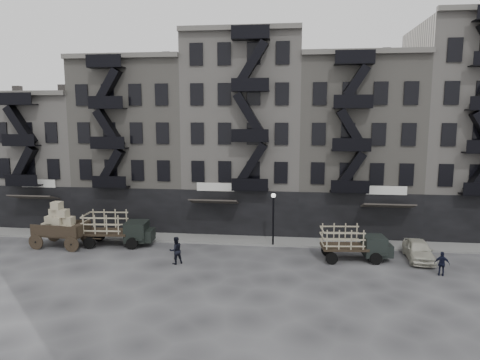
# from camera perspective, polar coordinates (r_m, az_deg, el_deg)

# --- Properties ---
(ground) EXTENTS (140.00, 140.00, 0.00)m
(ground) POSITION_cam_1_polar(r_m,az_deg,el_deg) (32.23, -1.22, -10.00)
(ground) COLOR #38383A
(ground) RESTS_ON ground
(sidewalk) EXTENTS (55.00, 2.50, 0.15)m
(sidewalk) POSITION_cam_1_polar(r_m,az_deg,el_deg) (35.75, -0.37, -7.99)
(sidewalk) COLOR slate
(sidewalk) RESTS_ON ground
(building_west) EXTENTS (10.00, 11.35, 13.20)m
(building_west) POSITION_cam_1_polar(r_m,az_deg,el_deg) (47.07, -24.30, 2.63)
(building_west) COLOR #9B968E
(building_west) RESTS_ON ground
(building_midwest) EXTENTS (10.00, 11.35, 16.20)m
(building_midwest) POSITION_cam_1_polar(r_m,az_deg,el_deg) (42.64, -12.82, 4.66)
(building_midwest) COLOR gray
(building_midwest) RESTS_ON ground
(building_center) EXTENTS (10.00, 11.35, 18.20)m
(building_center) POSITION_cam_1_polar(r_m,az_deg,el_deg) (40.33, 0.72, 6.08)
(building_center) COLOR #9B968E
(building_center) RESTS_ON ground
(building_mideast) EXTENTS (10.00, 11.35, 16.20)m
(building_mideast) POSITION_cam_1_polar(r_m,az_deg,el_deg) (40.55, 14.95, 4.39)
(building_mideast) COLOR gray
(building_mideast) RESTS_ON ground
(building_east) EXTENTS (10.00, 11.35, 19.20)m
(building_east) POSITION_cam_1_polar(r_m,az_deg,el_deg) (43.03, 28.40, 5.87)
(building_east) COLOR #9B968E
(building_east) RESTS_ON ground
(lamp_post) EXTENTS (0.36, 0.36, 4.28)m
(lamp_post) POSITION_cam_1_polar(r_m,az_deg,el_deg) (33.71, 4.46, -4.28)
(lamp_post) COLOR black
(lamp_post) RESTS_ON ground
(wagon) EXTENTS (4.43, 2.63, 3.60)m
(wagon) POSITION_cam_1_polar(r_m,az_deg,el_deg) (36.59, -22.94, -5.08)
(wagon) COLOR black
(wagon) RESTS_ON ground
(stake_truck_west) EXTENTS (5.53, 2.57, 2.71)m
(stake_truck_west) POSITION_cam_1_polar(r_m,az_deg,el_deg) (35.58, -16.09, -5.96)
(stake_truck_west) COLOR black
(stake_truck_west) RESTS_ON ground
(stake_truck_east) EXTENTS (5.07, 2.44, 2.47)m
(stake_truck_east) POSITION_cam_1_polar(r_m,az_deg,el_deg) (31.85, 14.94, -7.88)
(stake_truck_east) COLOR black
(stake_truck_east) RESTS_ON ground
(car_east) EXTENTS (1.91, 4.30, 1.44)m
(car_east) POSITION_cam_1_polar(r_m,az_deg,el_deg) (33.60, 22.69, -8.62)
(car_east) COLOR beige
(car_east) RESTS_ON ground
(pedestrian_mid) EXTENTS (1.19, 1.15, 1.94)m
(pedestrian_mid) POSITION_cam_1_polar(r_m,az_deg,el_deg) (30.54, -8.56, -9.25)
(pedestrian_mid) COLOR black
(pedestrian_mid) RESTS_ON ground
(policeman) EXTENTS (0.98, 0.53, 1.60)m
(policeman) POSITION_cam_1_polar(r_m,az_deg,el_deg) (31.01, 25.33, -10.06)
(policeman) COLOR black
(policeman) RESTS_ON ground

